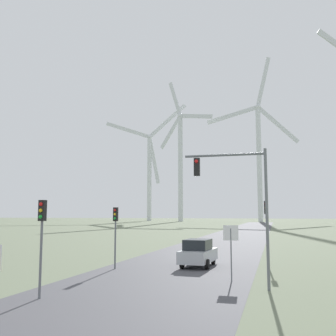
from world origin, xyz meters
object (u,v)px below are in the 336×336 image
object	(u,v)px
traffic_light_post_near_right	(266,218)
car_approaching	(198,253)
wind_turbine_left	(180,157)
wind_turbine_center	(259,150)
stop_sign_far	(231,242)
wind_turbine_far_left	(149,167)
traffic_light_post_near_left	(42,226)
traffic_light_post_mid_left	(115,224)
traffic_light_mast_overhead	(239,190)

from	to	relation	value
traffic_light_post_near_right	car_approaching	xyz separation A→B (m)	(-4.53, -1.66, -2.32)
wind_turbine_left	wind_turbine_center	bearing A→B (deg)	4.41
stop_sign_far	wind_turbine_far_left	xyz separation A→B (m)	(-59.27, 167.96, 25.42)
stop_sign_far	traffic_light_post_near_right	world-z (taller)	traffic_light_post_near_right
traffic_light_post_near_left	car_approaching	size ratio (longest dim) A/B	0.98
traffic_light_post_mid_left	wind_turbine_far_left	size ratio (longest dim) A/B	0.07
stop_sign_far	car_approaching	world-z (taller)	stop_sign_far
wind_turbine_left	wind_turbine_center	world-z (taller)	wind_turbine_center
traffic_light_post_mid_left	wind_turbine_center	size ratio (longest dim) A/B	0.05
stop_sign_far	traffic_light_post_near_right	xyz separation A→B (m)	(1.72, 6.96, 1.18)
traffic_light_post_mid_left	wind_turbine_left	world-z (taller)	wind_turbine_left
car_approaching	wind_turbine_left	size ratio (longest dim) A/B	0.06
traffic_light_post_near_left	traffic_light_mast_overhead	distance (m)	9.26
stop_sign_far	traffic_light_post_near_left	bearing A→B (deg)	-139.07
traffic_light_mast_overhead	wind_turbine_center	xyz separation A→B (m)	(-4.84, 159.90, 27.58)
traffic_light_mast_overhead	wind_turbine_left	world-z (taller)	wind_turbine_left
traffic_light_post_near_left	traffic_light_post_near_right	size ratio (longest dim) A/B	0.93
traffic_light_post_near_right	traffic_light_post_mid_left	xyz separation A→B (m)	(-9.53, -4.20, -0.33)
traffic_light_post_near_right	wind_turbine_far_left	xyz separation A→B (m)	(-60.98, 161.00, 24.24)
traffic_light_post_near_left	traffic_light_post_near_right	bearing A→B (deg)	55.78
wind_turbine_far_left	wind_turbine_left	bearing A→B (deg)	-33.61
stop_sign_far	car_approaching	distance (m)	6.12
stop_sign_far	traffic_light_post_near_right	bearing A→B (deg)	76.15
wind_turbine_left	traffic_light_post_near_right	bearing A→B (deg)	-74.31
traffic_light_post_near_right	wind_turbine_center	world-z (taller)	wind_turbine_center
stop_sign_far	wind_turbine_far_left	bearing A→B (deg)	109.44
traffic_light_post_near_left	traffic_light_post_near_right	distance (m)	16.14
wind_turbine_far_left	traffic_light_post_near_right	bearing A→B (deg)	-69.25
stop_sign_far	wind_turbine_left	xyz separation A→B (m)	(-39.90, 155.09, 28.03)
traffic_light_post_near_left	traffic_light_post_mid_left	world-z (taller)	traffic_light_post_near_left
traffic_light_post_near_left	car_approaching	distance (m)	12.72
car_approaching	traffic_light_post_near_left	bearing A→B (deg)	-111.25
traffic_light_post_mid_left	traffic_light_post_near_left	bearing A→B (deg)	-87.17
traffic_light_mast_overhead	wind_turbine_center	size ratio (longest dim) A/B	0.09
wind_turbine_far_left	wind_turbine_left	distance (m)	23.40
wind_turbine_far_left	wind_turbine_center	xyz separation A→B (m)	(55.08, -10.12, 4.79)
wind_turbine_center	traffic_light_mast_overhead	bearing A→B (deg)	-88.26
stop_sign_far	wind_turbine_center	distance (m)	160.76
traffic_light_post_near_left	wind_turbine_far_left	xyz separation A→B (m)	(-51.91, 174.35, 24.44)
stop_sign_far	traffic_light_post_mid_left	size ratio (longest dim) A/B	0.74
stop_sign_far	wind_turbine_left	bearing A→B (deg)	104.43
stop_sign_far	car_approaching	size ratio (longest dim) A/B	0.70
stop_sign_far	car_approaching	xyz separation A→B (m)	(-2.82, 5.31, -1.15)
stop_sign_far	wind_turbine_center	xyz separation A→B (m)	(-4.18, 157.84, 30.21)
traffic_light_post_mid_left	traffic_light_mast_overhead	distance (m)	9.91
car_approaching	traffic_light_post_mid_left	bearing A→B (deg)	-153.01
traffic_light_post_near_right	wind_turbine_far_left	size ratio (longest dim) A/B	0.07
traffic_light_mast_overhead	car_approaching	xyz separation A→B (m)	(-3.48, 7.36, -3.77)
traffic_light_post_near_right	traffic_light_mast_overhead	bearing A→B (deg)	-96.68
traffic_light_post_near_right	wind_turbine_left	xyz separation A→B (m)	(-41.62, 148.13, 26.85)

